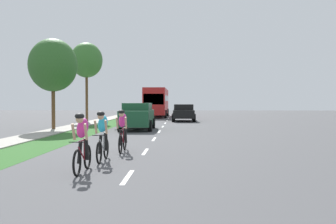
% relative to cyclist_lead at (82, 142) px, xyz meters
% --- Properties ---
extents(ground_plane, '(120.00, 120.00, 0.00)m').
position_rel_cyclist_lead_xyz_m(ground_plane, '(1.27, 11.82, -0.81)').
color(ground_plane, '#4C4C4F').
extents(grass_verge, '(2.15, 70.00, 0.01)m').
position_rel_cyclist_lead_xyz_m(grass_verge, '(-3.39, 11.82, -0.81)').
color(grass_verge, '#2D6026').
rests_on(grass_verge, ground_plane).
extents(sidewalk_concrete, '(1.78, 70.00, 0.10)m').
position_rel_cyclist_lead_xyz_m(sidewalk_concrete, '(-5.36, 11.82, -0.81)').
color(sidewalk_concrete, '#9E998E').
rests_on(sidewalk_concrete, ground_plane).
extents(lane_markings_center, '(0.12, 53.13, 0.01)m').
position_rel_cyclist_lead_xyz_m(lane_markings_center, '(1.27, 15.82, -0.81)').
color(lane_markings_center, white).
rests_on(lane_markings_center, ground_plane).
extents(cyclist_lead, '(0.42, 1.72, 1.58)m').
position_rel_cyclist_lead_xyz_m(cyclist_lead, '(0.00, 0.00, 0.00)').
color(cyclist_lead, black).
rests_on(cyclist_lead, ground_plane).
extents(cyclist_trailing, '(0.42, 1.72, 1.58)m').
position_rel_cyclist_lead_xyz_m(cyclist_trailing, '(0.15, 1.85, 0.00)').
color(cyclist_trailing, black).
rests_on(cyclist_trailing, ground_plane).
extents(cyclist_distant, '(0.42, 1.72, 1.58)m').
position_rel_cyclist_lead_xyz_m(cyclist_distant, '(0.43, 4.06, 0.00)').
color(cyclist_distant, black).
rests_on(cyclist_distant, ground_plane).
extents(suv_dark_green, '(2.15, 4.70, 1.79)m').
position_rel_cyclist_lead_xyz_m(suv_dark_green, '(-0.27, 14.97, 0.14)').
color(suv_dark_green, '#194C2D').
rests_on(suv_dark_green, ground_plane).
extents(pickup_black, '(2.22, 5.10, 1.64)m').
position_rel_cyclist_lead_xyz_m(pickup_black, '(2.92, 26.16, 0.02)').
color(pickup_black, black).
rests_on(pickup_black, ground_plane).
extents(bus_red, '(2.78, 11.60, 3.48)m').
position_rel_cyclist_lead_xyz_m(bus_red, '(-0.35, 36.73, 1.17)').
color(bus_red, red).
rests_on(bus_red, ground_plane).
extents(street_tree_near, '(3.22, 3.22, 6.10)m').
position_rel_cyclist_lead_xyz_m(street_tree_near, '(-5.94, 14.93, 3.51)').
color(street_tree_near, brown).
rests_on(street_tree_near, ground_plane).
extents(street_tree_far, '(2.94, 2.94, 7.35)m').
position_rel_cyclist_lead_xyz_m(street_tree_far, '(-6.09, 24.38, 4.90)').
color(street_tree_far, brown).
rests_on(street_tree_far, ground_plane).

